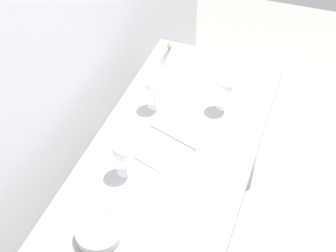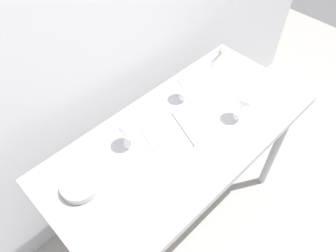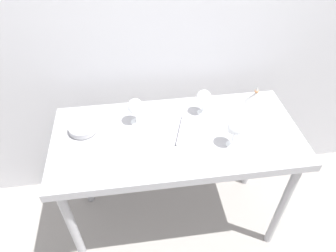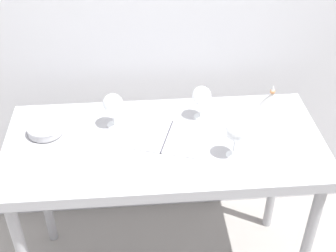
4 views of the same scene
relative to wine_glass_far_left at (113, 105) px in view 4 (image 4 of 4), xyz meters
name	(u,v)px [view 4 (image 4 of 4)]	position (x,y,z in m)	size (l,w,h in m)	color
back_wall	(156,9)	(0.22, 0.37, 0.29)	(3.80, 0.04, 2.60)	silver
steel_counter	(164,159)	(0.22, -0.13, -0.22)	(1.40, 0.65, 0.90)	#A8A8AE
wine_glass_far_left	(113,105)	(0.00, 0.00, 0.00)	(0.09, 0.09, 0.17)	white
wine_glass_near_right	(236,131)	(0.50, -0.25, 0.01)	(0.09, 0.09, 0.18)	white
wine_glass_far_right	(202,97)	(0.40, 0.03, 0.00)	(0.09, 0.09, 0.16)	white
open_notebook	(167,137)	(0.23, -0.11, -0.11)	(0.41, 0.33, 0.01)	silver
tasting_sheet_upper	(236,126)	(0.55, -0.05, -0.11)	(0.15, 0.20, 0.00)	white
tasting_sheet_lower	(97,147)	(-0.08, -0.15, -0.11)	(0.19, 0.24, 0.00)	white
tasting_bowl	(45,129)	(-0.31, -0.03, -0.09)	(0.16, 0.16, 0.04)	#4C4C4C
decanter_funnel	(271,100)	(0.75, 0.09, -0.07)	(0.12, 0.12, 0.13)	#BABABA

